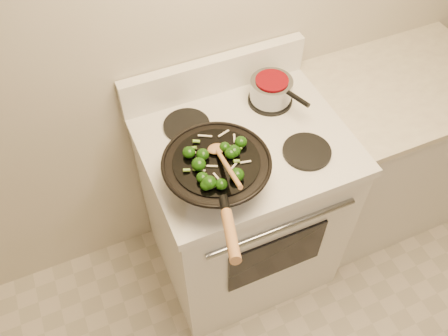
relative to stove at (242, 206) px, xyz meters
name	(u,v)px	position (x,y,z in m)	size (l,w,h in m)	color
stove	(242,206)	(0.00, 0.00, 0.00)	(0.78, 0.67, 1.08)	white
counter_unit	(377,153)	(0.75, 0.03, -0.01)	(0.86, 0.62, 0.91)	white
wok	(217,171)	(-0.18, -0.16, 0.53)	(0.37, 0.60, 0.23)	black
stirfry	(216,164)	(-0.19, -0.18, 0.59)	(0.24, 0.26, 0.04)	#133908
wooden_spoon	(223,159)	(-0.17, -0.18, 0.61)	(0.07, 0.28, 0.12)	#A97342
saucepan	(271,90)	(0.18, 0.15, 0.51)	(0.17, 0.26, 0.10)	gray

